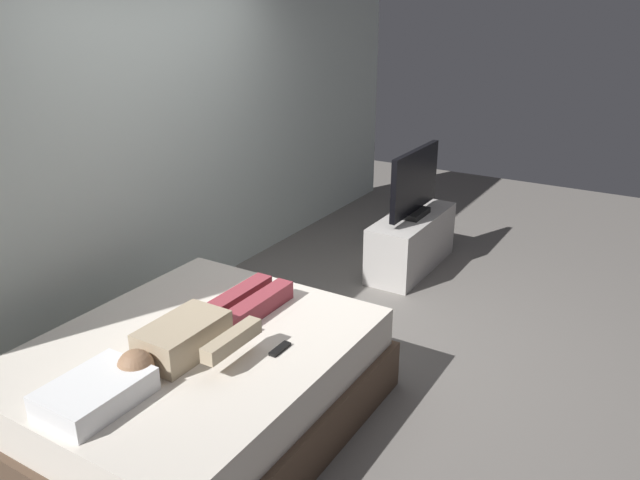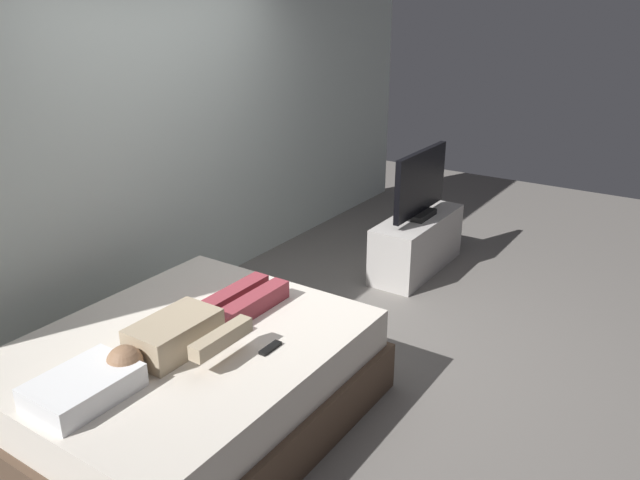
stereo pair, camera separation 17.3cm
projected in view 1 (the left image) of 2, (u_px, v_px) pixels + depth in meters
ground_plane at (328, 349)px, 4.38m from camera, size 10.00×10.00×0.00m
back_wall at (189, 119)px, 4.92m from camera, size 6.40×0.10×2.80m
bed at (196, 385)px, 3.52m from camera, size 1.93×1.62×0.54m
pillow at (95, 393)px, 2.88m from camera, size 0.48×0.34×0.12m
person at (202, 329)px, 3.39m from camera, size 1.26×0.46×0.18m
remote at (280, 349)px, 3.34m from camera, size 0.15×0.04×0.02m
tv_stand at (411, 242)px, 5.60m from camera, size 1.10×0.40×0.50m
tv at (415, 184)px, 5.41m from camera, size 0.88×0.20×0.59m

